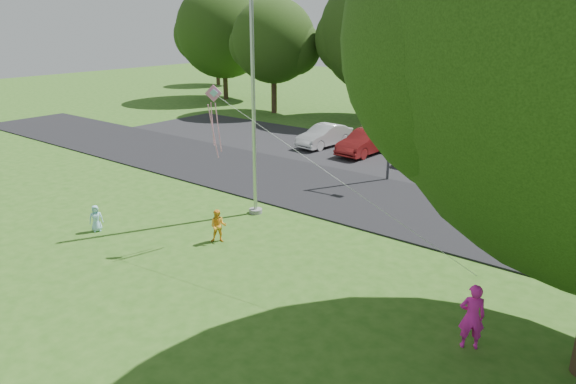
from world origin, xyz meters
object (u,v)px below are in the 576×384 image
Objects in this scene: kite at (222,113)px; flagpole at (253,104)px; street_lamp at (397,101)px; child_blue at (96,218)px; child_yellow at (218,226)px; trash_can at (464,177)px; woman at (472,316)px.

flagpole is at bearing 75.64° from kite.
kite is at bearing -101.65° from street_lamp.
flagpole reaches higher than child_blue.
child_yellow reaches higher than child_blue.
trash_can is 11.62m from child_yellow.
child_blue is at bearing 169.10° from child_yellow.
flagpole reaches higher than trash_can.
woman is (4.30, -11.39, 0.31)m from trash_can.
flagpole is at bearing -122.74° from trash_can.
child_yellow is (-8.61, 0.61, -0.22)m from woman.
flagpole is at bearing -112.89° from street_lamp.
flagpole is 1.64× the size of street_lamp.
street_lamp is at bearing 72.26° from flagpole.
child_blue is (-4.02, -1.98, -0.09)m from child_yellow.
child_blue is (-8.34, -12.77, -0.01)m from trash_can.
child_yellow is at bearing -34.06° from woman.
trash_can is 15.25m from child_blue.
child_yellow is (-4.31, -10.79, 0.09)m from trash_can.
flagpole reaches higher than kite.
street_lamp is 6.43× the size of child_blue.
kite is (1.12, -2.70, 0.18)m from flagpole.
woman is 1.66× the size of child_blue.
street_lamp is at bearing 44.78° from child_yellow.
street_lamp is at bearing -85.06° from woman.
child_blue is 6.15m from kite.
trash_can reaches higher than child_blue.
child_yellow is at bearing 159.21° from kite.
flagpole reaches higher than child_yellow.
child_blue is (-3.19, -4.77, -3.69)m from flagpole.
child_blue is (-5.41, -11.70, -3.19)m from street_lamp.
kite is (-8.32, 0.69, 3.56)m from woman.
trash_can is 1.01× the size of child_blue.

